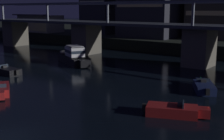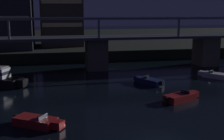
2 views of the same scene
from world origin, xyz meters
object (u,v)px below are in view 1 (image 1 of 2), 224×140
object	(u,v)px
river_bridge	(200,38)
speedboat_far_left	(204,87)
speedboat_far_center	(6,71)
waterfront_pavilion	(40,23)
speedboat_mid_right	(0,90)
speedboat_mid_center	(175,111)
cabin_cruiser_near_left	(74,57)

from	to	relation	value
river_bridge	speedboat_far_left	world-z (taller)	river_bridge
river_bridge	speedboat_far_center	world-z (taller)	river_bridge
waterfront_pavilion	speedboat_mid_right	bearing A→B (deg)	-43.96
speedboat_far_center	speedboat_mid_center	bearing A→B (deg)	-3.13
speedboat_mid_center	speedboat_far_center	world-z (taller)	same
speedboat_mid_right	speedboat_far_center	xyz separation A→B (m)	(-7.87, 6.05, 0.00)
river_bridge	speedboat_mid_right	bearing A→B (deg)	-110.37
cabin_cruiser_near_left	speedboat_mid_right	size ratio (longest dim) A/B	1.91
river_bridge	cabin_cruiser_near_left	distance (m)	18.76
waterfront_pavilion	speedboat_far_left	world-z (taller)	waterfront_pavilion
speedboat_mid_center	speedboat_far_left	xyz separation A→B (m)	(-1.01, 8.70, 0.00)
speedboat_mid_center	speedboat_mid_right	xyz separation A→B (m)	(-16.43, -4.73, 0.00)
river_bridge	waterfront_pavilion	size ratio (longest dim) A/B	7.52
river_bridge	speedboat_mid_right	xyz separation A→B (m)	(-9.72, -26.18, -3.68)
speedboat_mid_center	speedboat_far_center	size ratio (longest dim) A/B	0.97
speedboat_mid_center	river_bridge	bearing A→B (deg)	107.37
cabin_cruiser_near_left	speedboat_mid_right	xyz separation A→B (m)	(6.30, -16.89, -0.64)
speedboat_mid_center	speedboat_far_left	bearing A→B (deg)	96.61
speedboat_far_left	speedboat_mid_right	bearing A→B (deg)	-138.97
cabin_cruiser_near_left	speedboat_far_center	distance (m)	10.97
river_bridge	speedboat_far_center	size ratio (longest dim) A/B	17.90
speedboat_mid_center	speedboat_mid_right	size ratio (longest dim) A/B	1.06
speedboat_far_center	river_bridge	bearing A→B (deg)	48.84
river_bridge	speedboat_mid_center	size ratio (longest dim) A/B	18.50
cabin_cruiser_near_left	speedboat_mid_right	world-z (taller)	cabin_cruiser_near_left
waterfront_pavilion	cabin_cruiser_near_left	world-z (taller)	waterfront_pavilion
waterfront_pavilion	speedboat_mid_center	world-z (taller)	waterfront_pavilion
cabin_cruiser_near_left	speedboat_mid_right	distance (m)	18.04
waterfront_pavilion	speedboat_mid_center	size ratio (longest dim) A/B	2.46
waterfront_pavilion	speedboat_far_center	xyz separation A→B (m)	(31.63, -32.04, -4.02)
river_bridge	speedboat_far_left	bearing A→B (deg)	-65.91
cabin_cruiser_near_left	speedboat_far_center	size ratio (longest dim) A/B	1.75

